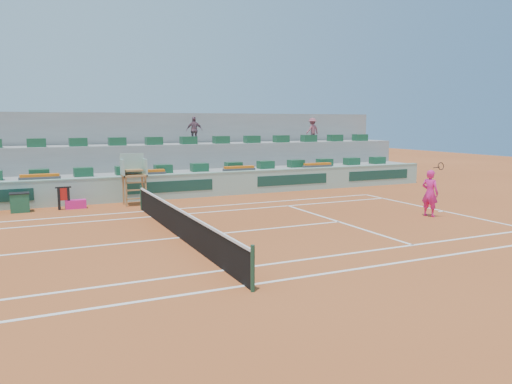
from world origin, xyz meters
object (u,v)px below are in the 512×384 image
at_px(tennis_player, 430,193).
at_px(umpire_chair, 133,172).
at_px(player_bag, 76,204).
at_px(drink_cooler_a, 20,202).

bearing_deg(tennis_player, umpire_chair, 142.23).
height_order(player_bag, umpire_chair, umpire_chair).
bearing_deg(drink_cooler_a, tennis_player, -28.17).
height_order(umpire_chair, drink_cooler_a, umpire_chair).
distance_m(umpire_chair, tennis_player, 13.23).
distance_m(player_bag, drink_cooler_a, 2.28).
xyz_separation_m(player_bag, tennis_player, (13.06, -8.12, 0.77)).
bearing_deg(tennis_player, drink_cooler_a, 151.83).
height_order(player_bag, drink_cooler_a, drink_cooler_a).
relative_size(player_bag, drink_cooler_a, 1.06).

